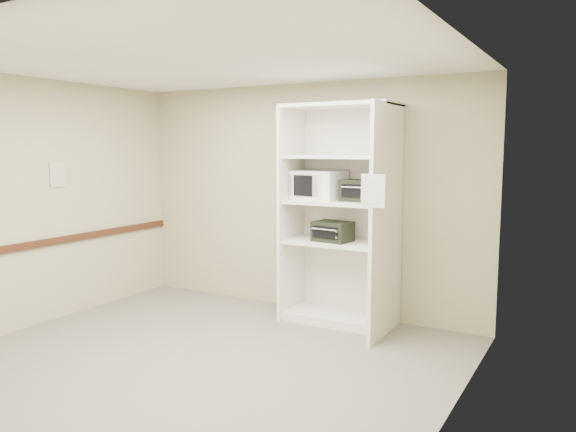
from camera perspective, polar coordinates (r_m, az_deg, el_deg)
The scene contains 12 objects.
floor at distance 5.39m, azimuth -8.92°, elevation -14.32°, with size 4.50×4.00×0.01m, color #645E55.
ceiling at distance 5.08m, azimuth -9.51°, elevation 15.39°, with size 4.50×4.00×0.01m, color white.
wall_back at distance 6.73m, azimuth 1.52°, elevation 1.85°, with size 4.50×0.02×2.70m, color tan.
wall_left at distance 6.70m, azimuth -24.40°, elevation 1.21°, with size 0.02×4.00×2.70m, color tan.
wall_right at distance 4.06m, azimuth 16.43°, elevation -1.78°, with size 0.02×4.00×2.70m, color tan.
shelving_unit at distance 6.19m, azimuth 5.66°, elevation -0.66°, with size 1.24×0.92×2.42m.
microwave at distance 6.33m, azimuth 3.17°, elevation 3.17°, with size 0.54×0.41×0.32m, color white.
toaster_oven_upper at distance 6.13m, azimuth 7.53°, elevation 2.58°, with size 0.41×0.30×0.23m, color black.
toaster_oven_lower at distance 6.20m, azimuth 4.57°, elevation -1.57°, with size 0.40×0.30×0.22m, color black.
paper_sign at distance 5.35m, azimuth 8.62°, elevation 2.55°, with size 0.24×0.01×0.31m, color white.
chair_rail at distance 6.73m, azimuth -24.10°, elevation -2.61°, with size 0.04×3.98×0.08m, color #3B1C0E.
wall_poster at distance 6.85m, azimuth -22.38°, elevation 3.88°, with size 0.01×0.20×0.27m, color silver.
Camera 1 is at (3.15, -3.91, 1.94)m, focal length 35.00 mm.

